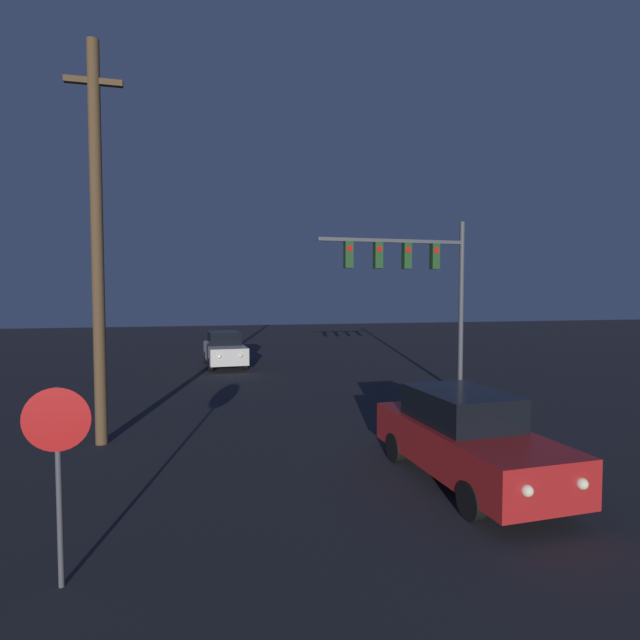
{
  "coord_description": "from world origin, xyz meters",
  "views": [
    {
      "loc": [
        -3.05,
        1.39,
        3.59
      ],
      "look_at": [
        0.0,
        13.74,
        2.94
      ],
      "focal_mm": 28.0,
      "sensor_mm": 36.0,
      "label": 1
    }
  ],
  "objects_px": {
    "car_near": "(465,437)",
    "utility_pole": "(97,241)",
    "stop_sign": "(58,447)",
    "traffic_signal_mast": "(418,273)",
    "car_far": "(225,349)"
  },
  "relations": [
    {
      "from": "car_far",
      "to": "traffic_signal_mast",
      "type": "distance_m",
      "value": 11.51
    },
    {
      "from": "car_near",
      "to": "stop_sign",
      "type": "relative_size",
      "value": 1.93
    },
    {
      "from": "car_near",
      "to": "stop_sign",
      "type": "xyz_separation_m",
      "value": [
        -6.62,
        -1.95,
        0.89
      ]
    },
    {
      "from": "car_far",
      "to": "utility_pole",
      "type": "bearing_deg",
      "value": 71.09
    },
    {
      "from": "car_near",
      "to": "utility_pole",
      "type": "height_order",
      "value": "utility_pole"
    },
    {
      "from": "stop_sign",
      "to": "car_near",
      "type": "bearing_deg",
      "value": 16.41
    },
    {
      "from": "stop_sign",
      "to": "car_far",
      "type": "bearing_deg",
      "value": 81.01
    },
    {
      "from": "stop_sign",
      "to": "utility_pole",
      "type": "xyz_separation_m",
      "value": [
        -0.61,
        6.2,
        3.12
      ]
    },
    {
      "from": "car_far",
      "to": "traffic_signal_mast",
      "type": "height_order",
      "value": "traffic_signal_mast"
    },
    {
      "from": "car_far",
      "to": "stop_sign",
      "type": "height_order",
      "value": "stop_sign"
    },
    {
      "from": "car_near",
      "to": "utility_pole",
      "type": "relative_size",
      "value": 0.5
    },
    {
      "from": "car_far",
      "to": "stop_sign",
      "type": "distance_m",
      "value": 19.0
    },
    {
      "from": "car_near",
      "to": "stop_sign",
      "type": "distance_m",
      "value": 6.96
    },
    {
      "from": "car_near",
      "to": "traffic_signal_mast",
      "type": "xyz_separation_m",
      "value": [
        2.6,
        7.8,
        3.5
      ]
    },
    {
      "from": "traffic_signal_mast",
      "to": "stop_sign",
      "type": "xyz_separation_m",
      "value": [
        -9.22,
        -9.74,
        -2.61
      ]
    }
  ]
}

